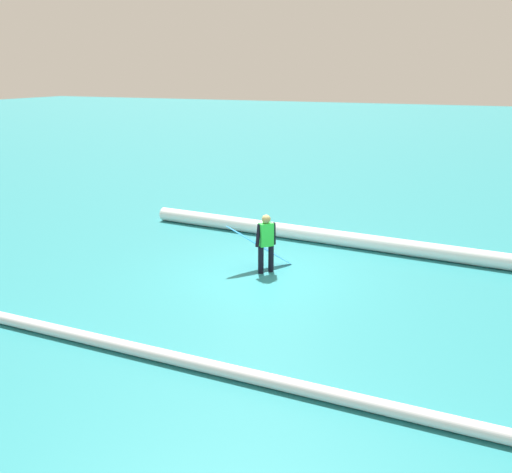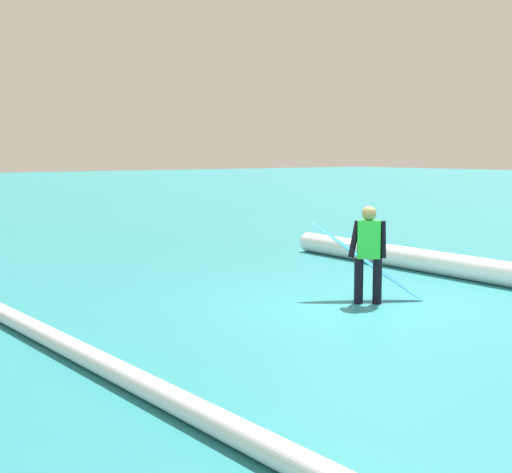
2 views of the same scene
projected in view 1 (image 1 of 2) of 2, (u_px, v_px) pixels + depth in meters
name	position (u px, v px, depth m)	size (l,w,h in m)	color
ground_plane	(263.00, 275.00, 13.72)	(150.73, 150.73, 0.00)	#21777E
surfer	(266.00, 241.00, 13.69)	(0.38, 0.49, 1.49)	black
surfboard	(260.00, 245.00, 14.10)	(1.54, 1.34, 1.22)	#268CE5
wave_crest_foreground	(379.00, 244.00, 15.49)	(0.43, 0.43, 14.78)	white
wave_crest_midground	(32.00, 325.00, 10.78)	(0.23, 0.23, 22.99)	white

